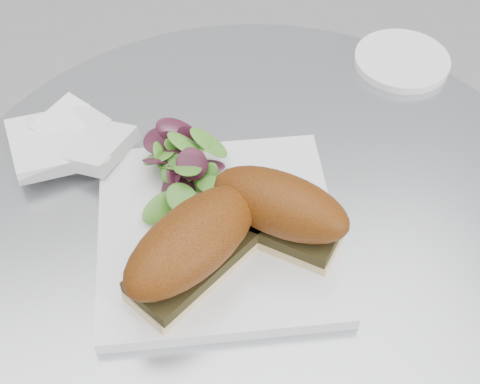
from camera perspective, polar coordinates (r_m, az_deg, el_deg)
The scene contains 7 objects.
table at distance 0.92m, azimuth 1.24°, elevation -11.86°, with size 0.70×0.70×0.73m.
plate at distance 0.69m, azimuth -1.92°, elevation -3.42°, with size 0.24×0.24×0.02m, color white.
sandwich_left at distance 0.62m, azimuth -4.06°, elevation -4.63°, with size 0.17×0.15×0.08m.
sandwich_right at distance 0.65m, azimuth 3.42°, elevation -1.54°, with size 0.15×0.14×0.08m.
salad at distance 0.71m, azimuth -5.25°, elevation 2.26°, with size 0.10×0.10×0.05m, color #579631, non-canonical shape.
napkin at distance 0.79m, azimuth -13.85°, elevation 3.52°, with size 0.13×0.13×0.02m, color white, non-canonical shape.
saucer at distance 0.92m, azimuth 13.65°, elevation 10.85°, with size 0.12×0.12×0.01m, color white.
Camera 1 is at (-0.13, -0.42, 1.29)m, focal length 50.00 mm.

